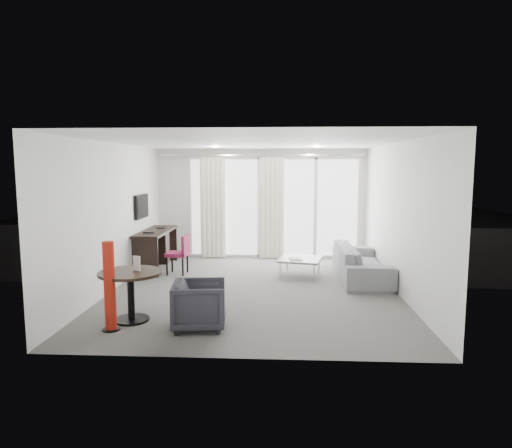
{
  "coord_description": "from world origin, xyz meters",
  "views": [
    {
      "loc": [
        0.46,
        -7.96,
        2.18
      ],
      "look_at": [
        0.0,
        0.6,
        1.1
      ],
      "focal_mm": 32.0,
      "sensor_mm": 36.0,
      "label": 1
    }
  ],
  "objects_px": {
    "red_lamp": "(110,286)",
    "tub_armchair": "(199,305)",
    "rattan_chair_a": "(297,234)",
    "desk_chair": "(177,255)",
    "rattan_chair_b": "(337,230)",
    "coffee_table": "(300,267)",
    "round_table": "(131,296)",
    "desk": "(156,249)",
    "sofa": "(361,262)"
  },
  "relations": [
    {
      "from": "red_lamp",
      "to": "coffee_table",
      "type": "xyz_separation_m",
      "value": [
        2.66,
        3.19,
        -0.42
      ]
    },
    {
      "from": "rattan_chair_a",
      "to": "rattan_chair_b",
      "type": "xyz_separation_m",
      "value": [
        1.12,
        0.38,
        0.05
      ]
    },
    {
      "from": "round_table",
      "to": "sofa",
      "type": "distance_m",
      "value": 4.55
    },
    {
      "from": "tub_armchair",
      "to": "red_lamp",
      "type": "bearing_deg",
      "value": 90.48
    },
    {
      "from": "desk",
      "to": "rattan_chair_b",
      "type": "height_order",
      "value": "rattan_chair_b"
    },
    {
      "from": "tub_armchair",
      "to": "rattan_chair_a",
      "type": "height_order",
      "value": "rattan_chair_a"
    },
    {
      "from": "desk_chair",
      "to": "rattan_chair_b",
      "type": "xyz_separation_m",
      "value": [
        3.67,
        3.49,
        0.03
      ]
    },
    {
      "from": "desk_chair",
      "to": "rattan_chair_b",
      "type": "bearing_deg",
      "value": 48.41
    },
    {
      "from": "desk_chair",
      "to": "red_lamp",
      "type": "distance_m",
      "value": 3.25
    },
    {
      "from": "tub_armchair",
      "to": "coffee_table",
      "type": "distance_m",
      "value": 3.4
    },
    {
      "from": "desk_chair",
      "to": "sofa",
      "type": "bearing_deg",
      "value": 1.79
    },
    {
      "from": "round_table",
      "to": "rattan_chair_a",
      "type": "distance_m",
      "value": 6.5
    },
    {
      "from": "desk_chair",
      "to": "coffee_table",
      "type": "height_order",
      "value": "desk_chair"
    },
    {
      "from": "desk_chair",
      "to": "tub_armchair",
      "type": "distance_m",
      "value": 3.26
    },
    {
      "from": "coffee_table",
      "to": "sofa",
      "type": "distance_m",
      "value": 1.2
    },
    {
      "from": "desk",
      "to": "rattan_chair_b",
      "type": "relative_size",
      "value": 2.02
    },
    {
      "from": "red_lamp",
      "to": "rattan_chair_b",
      "type": "height_order",
      "value": "red_lamp"
    },
    {
      "from": "desk",
      "to": "rattan_chair_a",
      "type": "bearing_deg",
      "value": 39.92
    },
    {
      "from": "coffee_table",
      "to": "rattan_chair_a",
      "type": "bearing_deg",
      "value": 89.07
    },
    {
      "from": "tub_armchair",
      "to": "rattan_chair_b",
      "type": "bearing_deg",
      "value": -28.48
    },
    {
      "from": "desk",
      "to": "red_lamp",
      "type": "relative_size",
      "value": 1.45
    },
    {
      "from": "round_table",
      "to": "sofa",
      "type": "xyz_separation_m",
      "value": [
        3.69,
        2.66,
        -0.03
      ]
    },
    {
      "from": "desk",
      "to": "sofa",
      "type": "bearing_deg",
      "value": -9.4
    },
    {
      "from": "tub_armchair",
      "to": "rattan_chair_a",
      "type": "bearing_deg",
      "value": -20.42
    },
    {
      "from": "desk",
      "to": "sofa",
      "type": "relative_size",
      "value": 0.79
    },
    {
      "from": "tub_armchair",
      "to": "sofa",
      "type": "height_order",
      "value": "sofa"
    },
    {
      "from": "red_lamp",
      "to": "rattan_chair_a",
      "type": "bearing_deg",
      "value": 66.87
    },
    {
      "from": "tub_armchair",
      "to": "coffee_table",
      "type": "height_order",
      "value": "tub_armchair"
    },
    {
      "from": "red_lamp",
      "to": "tub_armchair",
      "type": "bearing_deg",
      "value": 6.98
    },
    {
      "from": "round_table",
      "to": "sofa",
      "type": "height_order",
      "value": "round_table"
    },
    {
      "from": "desk",
      "to": "tub_armchair",
      "type": "xyz_separation_m",
      "value": [
        1.58,
        -3.61,
        -0.09
      ]
    },
    {
      "from": "sofa",
      "to": "round_table",
      "type": "bearing_deg",
      "value": 125.75
    },
    {
      "from": "tub_armchair",
      "to": "desk",
      "type": "bearing_deg",
      "value": 17.16
    },
    {
      "from": "rattan_chair_a",
      "to": "coffee_table",
      "type": "bearing_deg",
      "value": -66.96
    },
    {
      "from": "round_table",
      "to": "rattan_chair_b",
      "type": "height_order",
      "value": "rattan_chair_b"
    },
    {
      "from": "desk",
      "to": "rattan_chair_a",
      "type": "height_order",
      "value": "desk"
    },
    {
      "from": "desk_chair",
      "to": "sofa",
      "type": "distance_m",
      "value": 3.69
    },
    {
      "from": "round_table",
      "to": "rattan_chair_a",
      "type": "relative_size",
      "value": 1.15
    },
    {
      "from": "red_lamp",
      "to": "rattan_chair_b",
      "type": "bearing_deg",
      "value": 60.33
    },
    {
      "from": "desk",
      "to": "tub_armchair",
      "type": "height_order",
      "value": "desk"
    },
    {
      "from": "coffee_table",
      "to": "rattan_chair_b",
      "type": "relative_size",
      "value": 0.93
    },
    {
      "from": "coffee_table",
      "to": "sofa",
      "type": "xyz_separation_m",
      "value": [
        1.18,
        -0.15,
        0.14
      ]
    },
    {
      "from": "rattan_chair_a",
      "to": "desk_chair",
      "type": "bearing_deg",
      "value": -105.29
    },
    {
      "from": "desk_chair",
      "to": "red_lamp",
      "type": "xyz_separation_m",
      "value": [
        -0.17,
        -3.24,
        0.2
      ]
    },
    {
      "from": "coffee_table",
      "to": "tub_armchair",
      "type": "bearing_deg",
      "value": -116.04
    },
    {
      "from": "round_table",
      "to": "red_lamp",
      "type": "bearing_deg",
      "value": -111.65
    },
    {
      "from": "coffee_table",
      "to": "rattan_chair_a",
      "type": "distance_m",
      "value": 3.17
    },
    {
      "from": "round_table",
      "to": "desk_chair",
      "type": "bearing_deg",
      "value": 89.72
    },
    {
      "from": "desk",
      "to": "round_table",
      "type": "distance_m",
      "value": 3.41
    },
    {
      "from": "rattan_chair_b",
      "to": "desk_chair",
      "type": "bearing_deg",
      "value": -125.69
    }
  ]
}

